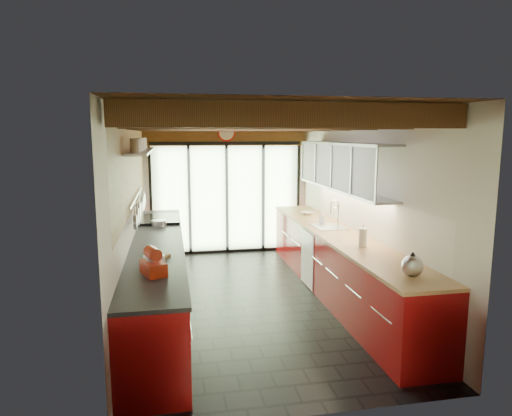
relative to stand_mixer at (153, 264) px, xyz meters
name	(u,v)px	position (x,y,z in m)	size (l,w,h in m)	color
ground	(251,300)	(1.27, 1.53, -1.03)	(5.50, 5.50, 0.00)	black
room_shell	(251,184)	(1.27, 1.53, 0.62)	(5.50, 5.50, 5.50)	silver
ceiling_beams	(246,124)	(1.27, 1.91, 1.43)	(3.14, 5.06, 4.90)	#593316
glass_door	(227,169)	(1.27, 4.23, 0.62)	(2.95, 0.10, 2.90)	#C6EAAD
left_counter	(158,273)	(-0.01, 1.53, -0.57)	(0.68, 5.00, 0.92)	maroon
range_stove	(160,247)	(-0.01, 2.98, -0.56)	(0.66, 0.90, 0.97)	silver
right_counter	(337,264)	(2.54, 1.53, -0.57)	(0.68, 5.00, 0.92)	maroon
sink_assembly	(330,225)	(2.56, 1.93, -0.07)	(0.45, 0.52, 0.43)	silver
upper_cabinets_right	(343,166)	(2.70, 1.83, 0.82)	(0.34, 3.00, 3.00)	silver
left_wall_fixtures	(141,174)	(-0.20, 1.83, 0.75)	(0.28, 2.60, 0.96)	silver
stand_mixer	(153,264)	(0.00, 0.00, 0.00)	(0.29, 0.37, 0.29)	red
pot_large	(154,262)	(0.00, 0.22, -0.04)	(0.22, 0.22, 0.14)	silver
pot_small	(159,223)	(0.00, 2.53, -0.07)	(0.23, 0.23, 0.09)	silver
cutting_board	(155,258)	(0.00, 0.56, -0.10)	(0.24, 0.33, 0.03)	brown
kettle	(412,265)	(2.54, -0.51, 0.00)	(0.22, 0.27, 0.26)	silver
paper_towel	(363,238)	(2.54, 0.68, 0.00)	(0.13, 0.13, 0.28)	white
soap_bottle	(322,217)	(2.54, 2.24, -0.02)	(0.09, 0.09, 0.20)	silver
bowl	(307,213)	(2.54, 3.05, -0.09)	(0.21, 0.21, 0.05)	silver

